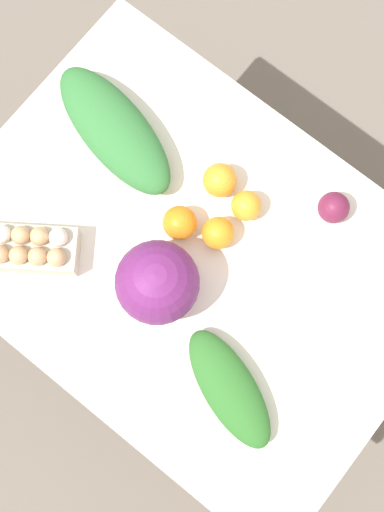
% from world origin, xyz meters
% --- Properties ---
extents(ground_plane, '(8.00, 8.00, 0.00)m').
position_xyz_m(ground_plane, '(0.00, 0.00, 0.00)').
color(ground_plane, '#70665B').
extents(dining_table, '(1.14, 0.83, 0.75)m').
position_xyz_m(dining_table, '(0.00, 0.00, 0.64)').
color(dining_table, silver).
rests_on(dining_table, ground_plane).
extents(cabbage_purple, '(0.19, 0.19, 0.19)m').
position_xyz_m(cabbage_purple, '(-0.01, -0.11, 0.85)').
color(cabbage_purple, '#6B2366').
rests_on(cabbage_purple, dining_table).
extents(egg_carton, '(0.27, 0.23, 0.09)m').
position_xyz_m(egg_carton, '(-0.31, -0.23, 0.80)').
color(egg_carton, beige).
rests_on(egg_carton, dining_table).
extents(greens_bunch_chard, '(0.41, 0.24, 0.10)m').
position_xyz_m(greens_bunch_chard, '(-0.33, 0.12, 0.80)').
color(greens_bunch_chard, '#337538').
rests_on(greens_bunch_chard, dining_table).
extents(greens_bunch_beet_tops, '(0.32, 0.21, 0.07)m').
position_xyz_m(greens_bunch_beet_tops, '(0.25, -0.19, 0.79)').
color(greens_bunch_beet_tops, '#2D6B28').
rests_on(greens_bunch_beet_tops, dining_table).
extents(beet_root, '(0.07, 0.07, 0.07)m').
position_xyz_m(beet_root, '(0.19, 0.29, 0.79)').
color(beet_root, maroon).
rests_on(beet_root, dining_table).
extents(orange_0, '(0.08, 0.08, 0.08)m').
position_xyz_m(orange_0, '(-0.06, 0.18, 0.79)').
color(orange_0, orange).
rests_on(orange_0, dining_table).
extents(orange_1, '(0.07, 0.07, 0.07)m').
position_xyz_m(orange_1, '(0.03, 0.17, 0.79)').
color(orange_1, orange).
rests_on(orange_1, dining_table).
extents(orange_2, '(0.08, 0.08, 0.08)m').
position_xyz_m(orange_2, '(0.02, 0.08, 0.79)').
color(orange_2, orange).
rests_on(orange_2, dining_table).
extents(orange_3, '(0.08, 0.08, 0.08)m').
position_xyz_m(orange_3, '(-0.07, 0.04, 0.79)').
color(orange_3, orange).
rests_on(orange_3, dining_table).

